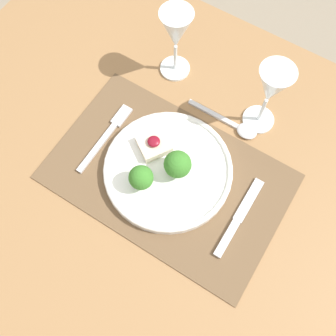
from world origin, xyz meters
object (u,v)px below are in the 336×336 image
wine_glass_near (271,89)px  wine_glass_far (176,33)px  fork (108,133)px  spoon (237,126)px  dinner_plate (167,169)px  knife (236,222)px

wine_glass_near → wine_glass_far: 0.23m
fork → spoon: spoon is taller
dinner_plate → wine_glass_near: size_ratio=1.50×
dinner_plate → spoon: size_ratio=1.59×
dinner_plate → wine_glass_far: size_ratio=1.51×
knife → wine_glass_near: size_ratio=1.03×
fork → wine_glass_near: size_ratio=1.03×
dinner_plate → wine_glass_near: 0.26m
knife → wine_glass_far: size_ratio=1.04×
spoon → wine_glass_near: 0.13m
dinner_plate → wine_glass_far: wine_glass_far is taller
knife → wine_glass_near: 0.27m
fork → spoon: 0.28m
dinner_plate → wine_glass_far: 0.28m
fork → spoon: (0.23, 0.16, -0.00)m
spoon → wine_glass_near: size_ratio=0.95×
wine_glass_near → wine_glass_far: (-0.23, 0.02, -0.00)m
fork → wine_glass_far: (0.03, 0.22, 0.11)m
fork → spoon: size_ratio=1.09×
knife → spoon: spoon is taller
spoon → wine_glass_far: size_ratio=0.95×
spoon → dinner_plate: bearing=-114.2°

